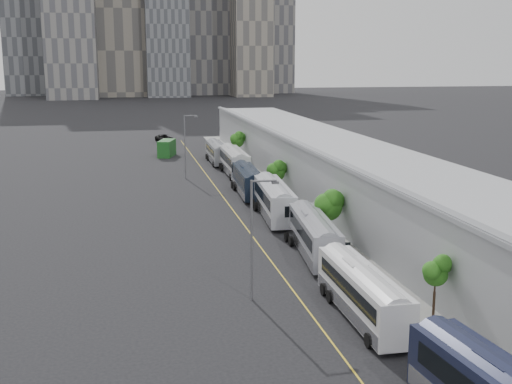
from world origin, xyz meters
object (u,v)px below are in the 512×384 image
object	(u,v)px
bus_6	(234,164)
suv	(165,138)
bus_3	(314,239)
street_lamp_far	(186,142)
bus_7	(217,154)
shipping_container	(167,148)
bus_5	(248,183)
bus_2	(362,297)
street_lamp_near	(254,231)
bus_4	(274,203)

from	to	relation	value
bus_6	suv	xyz separation A→B (m)	(-7.73, 42.44, -0.90)
bus_3	street_lamp_far	distance (m)	40.88
bus_7	shipping_container	world-z (taller)	bus_7
shipping_container	bus_6	bearing A→B (deg)	-50.85
bus_7	suv	distance (m)	31.30
bus_3	street_lamp_far	xyz separation A→B (m)	(-7.29, 40.05, 3.79)
bus_5	bus_6	size ratio (longest dim) A/B	0.91
bus_2	street_lamp_near	world-z (taller)	street_lamp_near
bus_3	suv	world-z (taller)	bus_3
bus_6	shipping_container	size ratio (longest dim) A/B	2.45
bus_3	bus_2	bearing A→B (deg)	-88.02
bus_2	bus_6	bearing A→B (deg)	89.30
bus_7	street_lamp_far	xyz separation A→B (m)	(-6.45, -13.89, 3.86)
bus_6	street_lamp_near	world-z (taller)	street_lamp_near
bus_4	bus_7	bearing A→B (deg)	94.94
bus_2	bus_6	distance (m)	56.29
bus_4	suv	world-z (taller)	bus_4
bus_4	shipping_container	distance (m)	49.64
bus_5	street_lamp_far	size ratio (longest dim) A/B	1.34
bus_3	shipping_container	bearing A→B (deg)	103.50
bus_3	bus_5	distance (m)	26.94
bus_3	shipping_container	xyz separation A→B (m)	(-8.62, 63.29, -0.08)
suv	bus_6	bearing A→B (deg)	-98.09
bus_2	bus_3	xyz separation A→B (m)	(0.94, 14.23, 0.06)
shipping_container	bus_2	bearing A→B (deg)	-67.47
shipping_container	suv	bearing A→B (deg)	104.25
bus_3	suv	size ratio (longest dim) A/B	2.28
suv	bus_7	bearing A→B (deg)	-95.86
bus_2	street_lamp_far	world-z (taller)	street_lamp_far
bus_2	bus_5	xyz separation A→B (m)	(0.18, 41.16, 0.03)
bus_4	bus_5	xyz separation A→B (m)	(-0.51, 12.57, -0.15)
bus_6	street_lamp_far	distance (m)	8.47
street_lamp_near	bus_7	bearing A→B (deg)	84.19
bus_4	bus_2	bearing A→B (deg)	-87.31
suv	street_lamp_far	bearing A→B (deg)	-107.96
bus_5	bus_2	bearing A→B (deg)	-87.68
bus_6	bus_7	xyz separation A→B (m)	(-0.93, 11.89, -0.20)
bus_7	shipping_container	size ratio (longest dim) A/B	2.16
bus_3	street_lamp_far	size ratio (longest dim) A/B	1.37
bus_6	shipping_container	bearing A→B (deg)	113.25
bus_4	street_lamp_near	xyz separation A→B (m)	(-7.05, -23.76, 3.42)
street_lamp_near	shipping_container	size ratio (longest dim) A/B	1.58
bus_5	street_lamp_near	xyz separation A→B (m)	(-6.53, -36.33, 3.56)
bus_7	street_lamp_near	size ratio (longest dim) A/B	1.37
bus_5	shipping_container	bearing A→B (deg)	104.78
bus_3	street_lamp_near	world-z (taller)	street_lamp_near
bus_5	bus_6	world-z (taller)	bus_6
bus_2	bus_6	xyz separation A→B (m)	(1.02, 56.28, 0.19)
bus_6	bus_3	bearing A→B (deg)	-89.14
bus_3	bus_6	size ratio (longest dim) A/B	0.93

